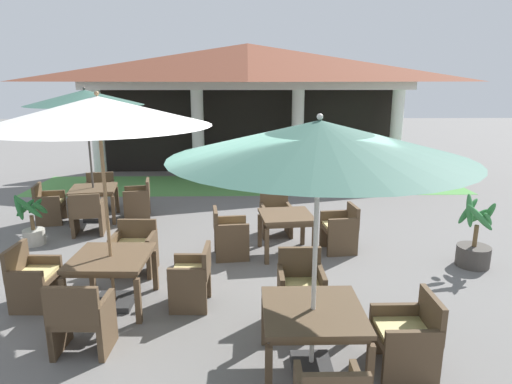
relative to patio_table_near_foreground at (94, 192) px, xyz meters
name	(u,v)px	position (x,y,z in m)	size (l,w,h in m)	color
ground_plane	(251,328)	(3.35, -4.44, -0.63)	(60.00, 60.00, 0.00)	slate
background_pavilion	(248,74)	(3.35, 4.51, 2.51)	(10.44, 2.92, 4.01)	white
lawn_strip	(248,185)	(3.35, 3.21, -0.62)	(12.24, 2.50, 0.01)	#519347
patio_table_near_foreground	(94,192)	(0.00, 0.00, 0.00)	(1.08, 1.08, 0.73)	brown
patio_umbrella_near_foreground	(85,99)	(0.00, 0.00, 1.97)	(2.36, 2.36, 2.84)	#2D2D2D
patio_chair_near_foreground_south	(88,214)	(0.17, -0.91, -0.22)	(0.68, 0.68, 0.87)	brown
patio_chair_near_foreground_west	(49,205)	(-0.91, -0.17, -0.23)	(0.62, 0.68, 0.85)	brown
patio_chair_near_foreground_north	(100,192)	(-0.17, 0.91, -0.23)	(0.72, 0.60, 0.83)	brown
patio_chair_near_foreground_east	(138,199)	(0.91, 0.17, -0.22)	(0.64, 0.64, 0.85)	brown
patio_table_mid_left	(111,262)	(1.49, -3.80, 0.00)	(1.03, 1.03, 0.72)	brown
patio_umbrella_mid_left	(98,113)	(1.49, -3.80, 1.96)	(2.78, 2.78, 2.85)	#2D2D2D
patio_chair_mid_left_east	(192,277)	(2.56, -3.84, -0.22)	(0.53, 0.56, 0.84)	brown
patio_chair_mid_left_north	(135,248)	(1.52, -2.72, -0.23)	(0.66, 0.59, 0.80)	brown
patio_chair_mid_left_west	(32,278)	(0.40, -3.77, -0.23)	(0.53, 0.61, 0.85)	brown
patio_chair_mid_left_south	(81,319)	(1.45, -4.88, -0.21)	(0.62, 0.52, 0.89)	brown
patio_table_mid_right	(286,220)	(3.98, -2.02, 0.00)	(0.97, 0.97, 0.73)	brown
patio_chair_mid_right_north	(276,215)	(3.87, -1.04, -0.23)	(0.64, 0.60, 0.87)	brown
patio_chair_mid_right_west	(229,234)	(3.00, -2.14, -0.22)	(0.63, 0.60, 0.87)	brown
patio_chair_mid_right_east	(341,229)	(4.96, -1.91, -0.22)	(0.61, 0.60, 0.84)	brown
patio_table_far_back	(313,316)	(3.97, -5.25, -0.01)	(1.03, 1.03, 0.71)	brown
patio_umbrella_far_back	(319,141)	(3.97, -5.25, 1.80)	(2.84, 2.84, 2.69)	#2D2D2D
patio_chair_far_back_north	(301,289)	(3.97, -4.25, -0.20)	(0.57, 0.52, 0.91)	brown
patio_chair_far_back_east	(408,336)	(4.98, -5.25, -0.24)	(0.59, 0.60, 0.84)	brown
potted_palm_left_edge	(32,226)	(-0.65, -1.48, -0.27)	(0.63, 0.62, 1.03)	#B2AD9E
potted_palm_right_edge	(474,246)	(7.02, -2.61, -0.29)	(0.58, 0.63, 1.21)	#47423D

